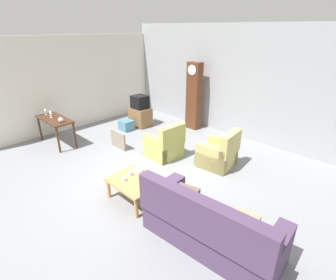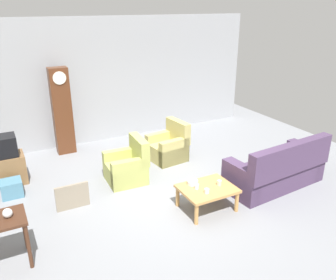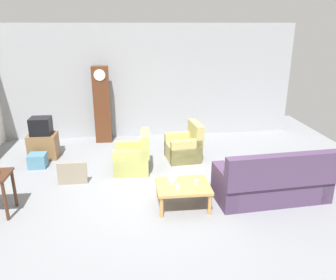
{
  "view_description": "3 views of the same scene",
  "coord_description": "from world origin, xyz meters",
  "px_view_note": "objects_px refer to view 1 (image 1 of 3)",
  "views": [
    {
      "loc": [
        3.7,
        -3.2,
        3.09
      ],
      "look_at": [
        0.23,
        0.35,
        0.9
      ],
      "focal_mm": 27.51,
      "sensor_mm": 36.0,
      "label": 1
    },
    {
      "loc": [
        -2.81,
        -5.18,
        3.5
      ],
      "look_at": [
        0.18,
        0.5,
        0.96
      ],
      "focal_mm": 37.24,
      "sensor_mm": 36.0,
      "label": 2
    },
    {
      "loc": [
        -0.52,
        -6.01,
        3.17
      ],
      "look_at": [
        0.17,
        0.1,
        1.02
      ],
      "focal_mm": 35.65,
      "sensor_mm": 36.0,
      "label": 3
    }
  ],
  "objects_px": {
    "glass_dome_cloche": "(61,120)",
    "bowl_white_stacked": "(138,171)",
    "armchair_olive_far": "(219,154)",
    "wine_glass_short": "(51,113)",
    "grandfather_clock": "(194,96)",
    "wine_glass_mid": "(50,112)",
    "tv_crt": "(140,102)",
    "tv_stand_cabinet": "(140,117)",
    "armchair_olive_near": "(165,146)",
    "console_table_dark": "(55,122)",
    "framed_picture_leaning": "(118,140)",
    "wine_glass_tall": "(45,110)",
    "couch_floral": "(209,227)",
    "cup_cream_tall": "(142,184)",
    "coffee_table_wood": "(135,183)",
    "cup_blue_rimmed": "(130,173)",
    "storage_box_blue": "(126,125)"
  },
  "relations": [
    {
      "from": "coffee_table_wood",
      "to": "console_table_dark",
      "type": "bearing_deg",
      "value": 178.2
    },
    {
      "from": "console_table_dark",
      "to": "grandfather_clock",
      "type": "bearing_deg",
      "value": 61.91
    },
    {
      "from": "framed_picture_leaning",
      "to": "storage_box_blue",
      "type": "xyz_separation_m",
      "value": [
        -0.94,
        0.99,
        -0.08
      ]
    },
    {
      "from": "armchair_olive_far",
      "to": "wine_glass_short",
      "type": "xyz_separation_m",
      "value": [
        -4.14,
        -2.14,
        0.59
      ]
    },
    {
      "from": "grandfather_clock",
      "to": "wine_glass_mid",
      "type": "distance_m",
      "value": 4.31
    },
    {
      "from": "tv_crt",
      "to": "glass_dome_cloche",
      "type": "relative_size",
      "value": 3.63
    },
    {
      "from": "cup_cream_tall",
      "to": "armchair_olive_near",
      "type": "bearing_deg",
      "value": 122.98
    },
    {
      "from": "tv_stand_cabinet",
      "to": "glass_dome_cloche",
      "type": "xyz_separation_m",
      "value": [
        -0.14,
        -2.62,
        0.52
      ]
    },
    {
      "from": "wine_glass_mid",
      "to": "wine_glass_short",
      "type": "relative_size",
      "value": 0.79
    },
    {
      "from": "tv_stand_cabinet",
      "to": "wine_glass_mid",
      "type": "height_order",
      "value": "wine_glass_mid"
    },
    {
      "from": "armchair_olive_near",
      "to": "wine_glass_mid",
      "type": "relative_size",
      "value": 5.34
    },
    {
      "from": "cup_cream_tall",
      "to": "bowl_white_stacked",
      "type": "xyz_separation_m",
      "value": [
        -0.41,
        0.26,
        -0.01
      ]
    },
    {
      "from": "framed_picture_leaning",
      "to": "glass_dome_cloche",
      "type": "xyz_separation_m",
      "value": [
        -1.07,
        -1.03,
        0.58
      ]
    },
    {
      "from": "grandfather_clock",
      "to": "wine_glass_mid",
      "type": "bearing_deg",
      "value": -121.97
    },
    {
      "from": "grandfather_clock",
      "to": "wine_glass_mid",
      "type": "xyz_separation_m",
      "value": [
        -2.28,
        -3.65,
        -0.2
      ]
    },
    {
      "from": "grandfather_clock",
      "to": "tv_stand_cabinet",
      "type": "xyz_separation_m",
      "value": [
        -1.4,
        -1.07,
        -0.76
      ]
    },
    {
      "from": "coffee_table_wood",
      "to": "cup_blue_rimmed",
      "type": "distance_m",
      "value": 0.23
    },
    {
      "from": "tv_crt",
      "to": "framed_picture_leaning",
      "type": "xyz_separation_m",
      "value": [
        0.94,
        -1.58,
        -0.58
      ]
    },
    {
      "from": "glass_dome_cloche",
      "to": "bowl_white_stacked",
      "type": "bearing_deg",
      "value": 2.22
    },
    {
      "from": "cup_blue_rimmed",
      "to": "wine_glass_tall",
      "type": "xyz_separation_m",
      "value": [
        -3.95,
        0.04,
        0.42
      ]
    },
    {
      "from": "tv_crt",
      "to": "wine_glass_short",
      "type": "distance_m",
      "value": 2.73
    },
    {
      "from": "couch_floral",
      "to": "tv_stand_cabinet",
      "type": "relative_size",
      "value": 3.18
    },
    {
      "from": "tv_stand_cabinet",
      "to": "coffee_table_wood",
      "type": "bearing_deg",
      "value": -41.49
    },
    {
      "from": "couch_floral",
      "to": "console_table_dark",
      "type": "xyz_separation_m",
      "value": [
        -5.35,
        0.08,
        0.29
      ]
    },
    {
      "from": "tv_stand_cabinet",
      "to": "armchair_olive_far",
      "type": "bearing_deg",
      "value": -8.23
    },
    {
      "from": "couch_floral",
      "to": "bowl_white_stacked",
      "type": "xyz_separation_m",
      "value": [
        -1.87,
        0.19,
        0.12
      ]
    },
    {
      "from": "armchair_olive_far",
      "to": "tv_stand_cabinet",
      "type": "height_order",
      "value": "armchair_olive_far"
    },
    {
      "from": "grandfather_clock",
      "to": "glass_dome_cloche",
      "type": "xyz_separation_m",
      "value": [
        -1.54,
        -3.69,
        -0.24
      ]
    },
    {
      "from": "cup_cream_tall",
      "to": "wine_glass_mid",
      "type": "height_order",
      "value": "wine_glass_mid"
    },
    {
      "from": "tv_stand_cabinet",
      "to": "wine_glass_tall",
      "type": "relative_size",
      "value": 3.1
    },
    {
      "from": "tv_crt",
      "to": "wine_glass_mid",
      "type": "bearing_deg",
      "value": -108.73
    },
    {
      "from": "console_table_dark",
      "to": "wine_glass_tall",
      "type": "xyz_separation_m",
      "value": [
        -0.5,
        -0.02,
        0.25
      ]
    },
    {
      "from": "armchair_olive_near",
      "to": "console_table_dark",
      "type": "height_order",
      "value": "armchair_olive_near"
    },
    {
      "from": "armchair_olive_near",
      "to": "tv_stand_cabinet",
      "type": "relative_size",
      "value": 1.35
    },
    {
      "from": "armchair_olive_near",
      "to": "wine_glass_short",
      "type": "distance_m",
      "value": 3.34
    },
    {
      "from": "tv_stand_cabinet",
      "to": "wine_glass_short",
      "type": "height_order",
      "value": "wine_glass_short"
    },
    {
      "from": "grandfather_clock",
      "to": "bowl_white_stacked",
      "type": "relative_size",
      "value": 10.74
    },
    {
      "from": "armchair_olive_far",
      "to": "tv_stand_cabinet",
      "type": "bearing_deg",
      "value": 171.77
    },
    {
      "from": "framed_picture_leaning",
      "to": "wine_glass_tall",
      "type": "relative_size",
      "value": 2.73
    },
    {
      "from": "couch_floral",
      "to": "wine_glass_short",
      "type": "bearing_deg",
      "value": 179.5
    },
    {
      "from": "armchair_olive_far",
      "to": "framed_picture_leaning",
      "type": "xyz_separation_m",
      "value": [
        -2.54,
        -1.08,
        -0.07
      ]
    },
    {
      "from": "coffee_table_wood",
      "to": "wine_glass_mid",
      "type": "relative_size",
      "value": 5.57
    },
    {
      "from": "storage_box_blue",
      "to": "glass_dome_cloche",
      "type": "relative_size",
      "value": 2.97
    },
    {
      "from": "coffee_table_wood",
      "to": "wine_glass_mid",
      "type": "distance_m",
      "value": 3.99
    },
    {
      "from": "cup_blue_rimmed",
      "to": "wine_glass_short",
      "type": "distance_m",
      "value": 3.58
    },
    {
      "from": "wine_glass_mid",
      "to": "wine_glass_short",
      "type": "distance_m",
      "value": 0.22
    },
    {
      "from": "armchair_olive_far",
      "to": "grandfather_clock",
      "type": "distance_m",
      "value": 2.71
    },
    {
      "from": "grandfather_clock",
      "to": "wine_glass_tall",
      "type": "xyz_separation_m",
      "value": [
        -2.47,
        -3.7,
        -0.16
      ]
    },
    {
      "from": "tv_stand_cabinet",
      "to": "tv_crt",
      "type": "relative_size",
      "value": 1.42
    },
    {
      "from": "armchair_olive_far",
      "to": "bowl_white_stacked",
      "type": "xyz_separation_m",
      "value": [
        -0.56,
        -2.0,
        0.16
      ]
    }
  ]
}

